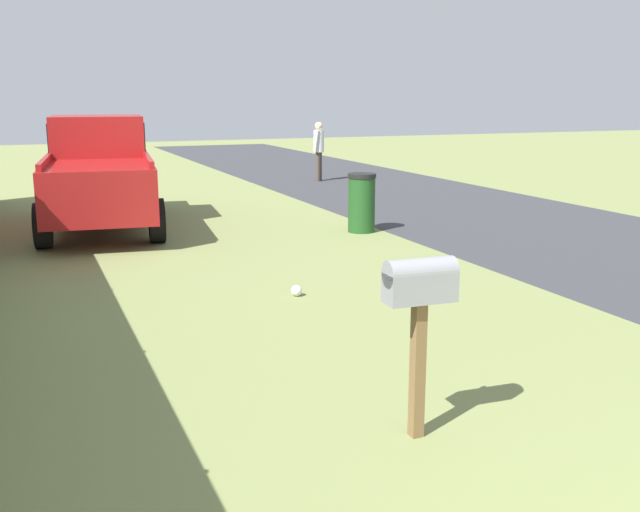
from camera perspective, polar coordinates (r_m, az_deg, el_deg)
mailbox at (r=5.25m, az=7.82°, el=-3.02°), size 0.23×0.53×1.36m
pickup_truck at (r=14.57m, az=-16.88°, el=6.53°), size 5.43×2.57×2.09m
trash_bin at (r=13.45m, az=3.27°, el=4.19°), size 0.52×0.52×1.08m
pedestrian at (r=21.47m, az=-0.10°, el=8.52°), size 0.38×0.45×1.71m
litter_bag_near_hydrant at (r=9.19m, az=-1.85°, el=-2.73°), size 0.14×0.14×0.14m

